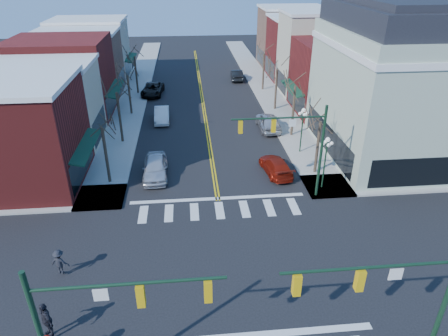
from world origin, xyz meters
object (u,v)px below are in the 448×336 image
object	(u,v)px
pedestrian_dark_a	(46,320)
lamppost_midblock	(302,123)
car_left_far	(153,89)
car_right_near	(276,166)
pedestrian_dark_b	(60,262)
car_right_mid	(268,122)
victorian_corner	(403,81)
lamppost_corner	(326,154)
car_left_mid	(162,115)
car_left_near	(155,167)
car_right_far	(237,75)

from	to	relation	value
pedestrian_dark_a	lamppost_midblock	bearing A→B (deg)	95.73
car_left_far	pedestrian_dark_a	xyz separation A→B (m)	(-2.51, -38.09, 0.39)
car_right_near	pedestrian_dark_b	size ratio (longest dim) A/B	2.94
car_right_mid	victorian_corner	bearing A→B (deg)	146.55
lamppost_corner	car_right_near	world-z (taller)	lamppost_corner
lamppost_midblock	pedestrian_dark_b	world-z (taller)	lamppost_midblock
car_right_near	pedestrian_dark_a	bearing A→B (deg)	39.89
lamppost_midblock	car_left_mid	bearing A→B (deg)	143.89
lamppost_corner	car_left_near	world-z (taller)	lamppost_corner
car_left_mid	pedestrian_dark_a	distance (m)	28.53
car_right_near	car_right_far	world-z (taller)	car_right_far
lamppost_midblock	car_left_far	xyz separation A→B (m)	(-14.60, 19.34, -2.21)
victorian_corner	lamppost_corner	distance (m)	10.89
car_right_near	pedestrian_dark_b	distance (m)	18.18
pedestrian_dark_b	victorian_corner	bearing A→B (deg)	-139.03
lamppost_midblock	car_left_far	distance (m)	24.33
car_left_near	lamppost_corner	bearing A→B (deg)	-15.26
car_left_near	car_right_near	distance (m)	9.96
car_right_far	pedestrian_dark_a	world-z (taller)	pedestrian_dark_a
lamppost_corner	car_right_far	xyz separation A→B (m)	(-2.67, 32.06, -2.21)
car_left_far	lamppost_midblock	bearing A→B (deg)	-46.89
car_left_near	pedestrian_dark_a	distance (m)	16.02
car_left_far	car_right_near	size ratio (longest dim) A/B	1.17
car_right_far	pedestrian_dark_b	distance (m)	42.75
victorian_corner	pedestrian_dark_b	world-z (taller)	victorian_corner
car_right_near	pedestrian_dark_b	xyz separation A→B (m)	(-14.60, -10.82, 0.27)
car_left_far	car_right_far	distance (m)	13.45
lamppost_corner	car_left_far	world-z (taller)	lamppost_corner
car_left_mid	pedestrian_dark_b	size ratio (longest dim) A/B	2.86
car_right_mid	lamppost_corner	bearing A→B (deg)	97.44
car_right_near	car_right_mid	distance (m)	9.72
car_right_mid	car_right_far	distance (m)	19.60
car_left_near	car_right_far	world-z (taller)	car_left_near
car_right_far	pedestrian_dark_a	size ratio (longest dim) A/B	2.32
car_left_mid	pedestrian_dark_b	bearing A→B (deg)	-102.73
car_right_mid	pedestrian_dark_b	xyz separation A→B (m)	(-15.86, -20.46, 0.07)
lamppost_corner	car_right_mid	xyz separation A→B (m)	(-1.80, 12.48, -2.10)
victorian_corner	car_right_far	world-z (taller)	victorian_corner
lamppost_midblock	car_left_mid	world-z (taller)	lamppost_midblock
car_right_far	pedestrian_dark_a	distance (m)	46.61
lamppost_midblock	car_right_mid	xyz separation A→B (m)	(-1.80, 5.98, -2.10)
pedestrian_dark_b	car_left_far	bearing A→B (deg)	-82.49
car_left_far	car_left_mid	bearing A→B (deg)	-74.72
car_left_far	car_right_mid	xyz separation A→B (m)	(12.80, -13.36, 0.11)
car_right_far	pedestrian_dark_a	xyz separation A→B (m)	(-14.44, -44.31, 0.38)
victorian_corner	car_right_near	distance (m)	13.22
car_right_far	car_left_near	bearing A→B (deg)	73.17
victorian_corner	lamppost_midblock	world-z (taller)	victorian_corner
lamppost_midblock	car_right_mid	world-z (taller)	lamppost_midblock
lamppost_midblock	car_left_near	distance (m)	13.57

